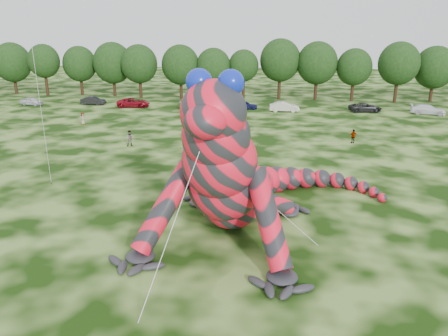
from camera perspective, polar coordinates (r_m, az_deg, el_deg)
ground at (r=25.08m, az=-10.58°, el=-12.23°), size 240.00×240.00×0.00m
inflatable_gecko at (r=28.00m, az=1.78°, el=3.05°), size 20.67×23.47×10.55m
flying_kite at (r=33.55m, az=-24.51°, el=19.23°), size 2.54×3.74×15.95m
tree_2 at (r=94.10m, az=-25.84°, el=11.63°), size 7.04×6.34×9.64m
tree_3 at (r=88.96m, az=-22.35°, el=11.73°), size 5.81×5.23×9.44m
tree_4 at (r=87.70m, az=-18.27°, el=11.97°), size 6.22×5.60×9.06m
tree_5 at (r=84.90m, az=-14.28°, el=12.38°), size 7.16×6.44×9.80m
tree_6 at (r=81.43m, az=-10.97°, el=12.28°), size 6.52×5.86×9.49m
tree_7 at (r=79.61m, az=-5.68°, el=12.38°), size 6.68×6.01×9.48m
tree_8 at (r=78.77m, az=-1.38°, el=12.20°), size 6.14×5.53×8.94m
tree_9 at (r=78.56m, az=2.56°, el=12.08°), size 5.27×4.74×8.68m
tree_10 at (r=79.48m, az=7.31°, el=12.69°), size 7.09×6.38×10.50m
tree_11 at (r=79.40m, az=12.02°, el=12.28°), size 7.01×6.31×10.07m
tree_12 at (r=79.78m, az=16.57°, el=11.57°), size 5.99×5.39×8.97m
tree_13 at (r=80.60m, az=21.76°, el=11.52°), size 6.83×6.15×10.13m
tree_14 at (r=83.95m, az=25.72°, el=10.99°), size 6.82×6.14×9.40m
car_0 at (r=79.68m, az=-23.81°, el=7.98°), size 3.93×2.16×1.27m
car_1 at (r=76.65m, az=-16.72°, el=8.43°), size 4.08×1.45×1.34m
car_2 at (r=72.70m, az=-11.74°, el=8.36°), size 5.43×2.91×1.45m
car_3 at (r=68.92m, az=-3.80°, el=8.16°), size 5.01×2.54×1.39m
car_4 at (r=69.45m, az=2.83°, el=8.20°), size 3.91×2.01×1.27m
car_5 at (r=67.92m, az=7.89°, el=7.92°), size 4.58×1.77×1.49m
car_6 at (r=70.60m, az=17.97°, el=7.54°), size 5.23×3.18×1.36m
car_7 at (r=71.88m, az=25.10°, el=6.93°), size 5.25×2.94×1.44m
spectator_5 at (r=37.93m, az=2.75°, el=0.04°), size 0.86×1.55×1.60m
spectator_1 at (r=48.62m, az=-12.14°, el=3.80°), size 1.04×0.94×1.76m
spectator_3 at (r=50.93m, az=16.53°, el=4.00°), size 1.00×0.63×1.58m
spectator_4 at (r=61.24m, az=-17.96°, el=6.15°), size 0.91×0.86×1.57m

